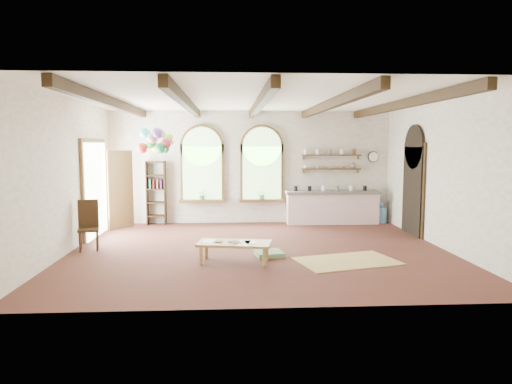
{
  "coord_description": "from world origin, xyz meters",
  "views": [
    {
      "loc": [
        -0.63,
        -9.6,
        2.27
      ],
      "look_at": [
        -0.03,
        0.6,
        1.19
      ],
      "focal_mm": 32.0,
      "sensor_mm": 36.0,
      "label": 1
    }
  ],
  "objects": [
    {
      "name": "kitchen_counter",
      "position": [
        2.3,
        3.2,
        0.48
      ],
      "size": [
        2.68,
        0.62,
        0.94
      ],
      "color": "beige",
      "rests_on": "floor"
    },
    {
      "name": "left_doorway",
      "position": [
        -3.95,
        1.8,
        1.15
      ],
      "size": [
        0.1,
        1.9,
        2.5
      ],
      "primitive_type": "cube",
      "color": "brown",
      "rests_on": "floor"
    },
    {
      "name": "floor_cushion",
      "position": [
        0.16,
        -0.52,
        0.05
      ],
      "size": [
        0.61,
        0.61,
        0.09
      ],
      "primitive_type": "cube",
      "rotation": [
        0.0,
        0.0,
        0.17
      ],
      "color": "#698A5F",
      "rests_on": "floor"
    },
    {
      "name": "shelf_cup_a",
      "position": [
        1.55,
        3.38,
        1.62
      ],
      "size": [
        0.12,
        0.1,
        0.1
      ],
      "primitive_type": "imported",
      "color": "white",
      "rests_on": "wall_shelf_lower"
    },
    {
      "name": "wall_clock",
      "position": [
        3.55,
        3.45,
        1.9
      ],
      "size": [
        0.32,
        0.04,
        0.32
      ],
      "primitive_type": "cylinder",
      "rotation": [
        1.57,
        0.0,
        0.0
      ],
      "color": "black",
      "rests_on": "wall_back"
    },
    {
      "name": "balloon_cluster",
      "position": [
        -2.41,
        1.77,
        2.33
      ],
      "size": [
        0.85,
        0.91,
        1.16
      ],
      "color": "white",
      "rests_on": "floor"
    },
    {
      "name": "wall_shelf_upper",
      "position": [
        2.3,
        3.38,
        1.95
      ],
      "size": [
        1.7,
        0.24,
        0.04
      ],
      "primitive_type": "cube",
      "color": "brown",
      "rests_on": "wall_back"
    },
    {
      "name": "side_chair",
      "position": [
        -3.66,
        0.22,
        0.31
      ],
      "size": [
        0.52,
        0.52,
        1.07
      ],
      "color": "#311F0F",
      "rests_on": "floor"
    },
    {
      "name": "water_jug_a",
      "position": [
        3.75,
        3.2,
        0.25
      ],
      "size": [
        0.3,
        0.3,
        0.59
      ],
      "color": "#5590B8",
      "rests_on": "floor"
    },
    {
      "name": "shelf_bowl_b",
      "position": [
        2.6,
        3.38,
        1.6
      ],
      "size": [
        0.2,
        0.2,
        0.06
      ],
      "primitive_type": "imported",
      "color": "#8C664C",
      "rests_on": "wall_shelf_lower"
    },
    {
      "name": "shelf_vase",
      "position": [
        2.95,
        3.38,
        1.67
      ],
      "size": [
        0.18,
        0.18,
        0.19
      ],
      "primitive_type": "imported",
      "color": "slate",
      "rests_on": "wall_shelf_lower"
    },
    {
      "name": "shelf_bowl_a",
      "position": [
        2.25,
        3.38,
        1.6
      ],
      "size": [
        0.22,
        0.22,
        0.05
      ],
      "primitive_type": "imported",
      "color": "beige",
      "rests_on": "wall_shelf_lower"
    },
    {
      "name": "tablet",
      "position": [
        -0.53,
        -1.04,
        0.4
      ],
      "size": [
        0.27,
        0.29,
        0.01
      ],
      "primitive_type": "cube",
      "rotation": [
        0.0,
        0.0,
        0.6
      ],
      "color": "black",
      "rests_on": "coffee_table"
    },
    {
      "name": "potted_plant_right",
      "position": [
        0.3,
        3.32,
        0.85
      ],
      "size": [
        0.27,
        0.23,
        0.3
      ],
      "primitive_type": "imported",
      "color": "#598C4C",
      "rests_on": "window_right"
    },
    {
      "name": "wall_shelf_lower",
      "position": [
        2.3,
        3.38,
        1.55
      ],
      "size": [
        1.7,
        0.24,
        0.04
      ],
      "primitive_type": "cube",
      "color": "brown",
      "rests_on": "wall_back"
    },
    {
      "name": "table_book",
      "position": [
        -0.92,
        -0.93,
        0.41
      ],
      "size": [
        0.16,
        0.22,
        0.02
      ],
      "primitive_type": "imported",
      "rotation": [
        0.0,
        0.0,
        -0.05
      ],
      "color": "olive",
      "rests_on": "coffee_table"
    },
    {
      "name": "bookshelf",
      "position": [
        -2.7,
        3.32,
        0.9
      ],
      "size": [
        0.53,
        0.32,
        1.8
      ],
      "color": "#311F0F",
      "rests_on": "floor"
    },
    {
      "name": "window_left",
      "position": [
        -1.4,
        3.43,
        1.63
      ],
      "size": [
        1.3,
        0.28,
        2.2
      ],
      "color": "brown",
      "rests_on": "floor"
    },
    {
      "name": "potted_plant_left",
      "position": [
        -1.4,
        3.32,
        0.85
      ],
      "size": [
        0.27,
        0.23,
        0.3
      ],
      "primitive_type": "imported",
      "color": "#598C4C",
      "rests_on": "window_left"
    },
    {
      "name": "floor",
      "position": [
        0.0,
        0.0,
        0.0
      ],
      "size": [
        8.0,
        8.0,
        0.0
      ],
      "primitive_type": "plane",
      "color": "#562923",
      "rests_on": "ground"
    },
    {
      "name": "window_right",
      "position": [
        0.3,
        3.43,
        1.63
      ],
      "size": [
        1.3,
        0.28,
        2.2
      ],
      "color": "brown",
      "rests_on": "floor"
    },
    {
      "name": "shelf_cup_b",
      "position": [
        1.9,
        3.38,
        1.62
      ],
      "size": [
        0.1,
        0.1,
        0.09
      ],
      "primitive_type": "imported",
      "color": "beige",
      "rests_on": "wall_shelf_lower"
    },
    {
      "name": "water_jug_b",
      "position": [
        3.3,
        3.2,
        0.23
      ],
      "size": [
        0.27,
        0.27,
        0.53
      ],
      "color": "#5590B8",
      "rests_on": "floor"
    },
    {
      "name": "ceiling_beams",
      "position": [
        0.0,
        0.0,
        3.1
      ],
      "size": [
        6.2,
        6.8,
        0.18
      ],
      "primitive_type": null,
      "color": "#311F0F",
      "rests_on": "ceiling"
    },
    {
      "name": "floor_mat",
      "position": [
        1.64,
        -1.06,
        0.01
      ],
      "size": [
        2.12,
        1.61,
        0.02
      ],
      "primitive_type": "cube",
      "rotation": [
        0.0,
        0.0,
        0.27
      ],
      "color": "tan",
      "rests_on": "floor"
    },
    {
      "name": "coffee_table",
      "position": [
        -0.54,
        -1.01,
        0.35
      ],
      "size": [
        1.48,
        0.87,
        0.4
      ],
      "color": "#A47A4B",
      "rests_on": "floor"
    },
    {
      "name": "right_doorway",
      "position": [
        3.95,
        1.5,
        1.1
      ],
      "size": [
        0.1,
        1.3,
        2.4
      ],
      "primitive_type": "cube",
      "color": "black",
      "rests_on": "floor"
    }
  ]
}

